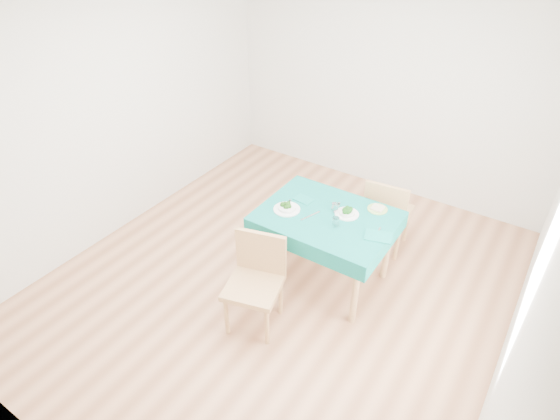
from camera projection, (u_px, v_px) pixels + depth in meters
The scene contains 16 objects.
room_shell at pixel (280, 160), 3.81m from camera, with size 4.02×4.52×2.73m.
table at pixel (325, 248), 4.41m from camera, with size 1.18×0.90×0.76m, color #096960.
chair_near at pixel (253, 276), 3.84m from camera, with size 0.44×0.48×1.11m, color tan.
chair_far at pixel (390, 203), 4.75m from camera, with size 0.43×0.47×1.08m, color tan.
bowl_near at pixel (287, 206), 4.24m from camera, with size 0.25×0.25×0.07m, color white, non-canonical shape.
bowl_far at pixel (347, 211), 4.18m from camera, with size 0.22×0.22×0.07m, color white, non-canonical shape.
fork_near at pixel (287, 205), 4.32m from camera, with size 0.02×0.16×0.00m, color silver.
knife_near at pixel (310, 216), 4.18m from camera, with size 0.02×0.22×0.00m, color silver.
fork_far at pixel (337, 208), 4.28m from camera, with size 0.02×0.16×0.00m, color silver.
knife_far at pixel (377, 234), 3.96m from camera, with size 0.02×0.22×0.00m, color silver.
napkin_near at pixel (304, 199), 4.39m from camera, with size 0.18×0.12×0.01m, color #0D746A.
napkin_far at pixel (378, 236), 3.93m from camera, with size 0.22×0.16×0.01m, color #0D746A.
tumbler_center at pixel (335, 207), 4.23m from camera, with size 0.06×0.06×0.08m, color white.
tumbler_side at pixel (336, 222), 4.04m from camera, with size 0.06×0.06×0.08m, color white.
side_plate at pixel (377, 209), 4.26m from camera, with size 0.18×0.18×0.01m, color #97BF5D.
bread_slice at pixel (378, 208), 4.26m from camera, with size 0.11×0.11×0.02m, color beige.
Camera 1 is at (1.86, -2.81, 3.18)m, focal length 30.00 mm.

